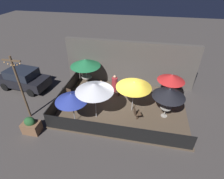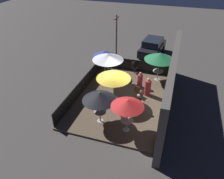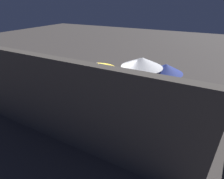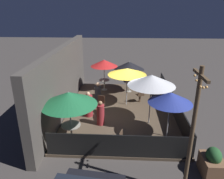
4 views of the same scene
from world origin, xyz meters
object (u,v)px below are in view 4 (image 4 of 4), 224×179
(dining_table_0, at_px, (104,82))
(patron_2, at_px, (98,93))
(patio_umbrella_1, at_px, (69,98))
(patron_0, at_px, (88,105))
(planter_box, at_px, (212,163))
(patron_1, at_px, (101,114))
(patio_umbrella_3, at_px, (152,80))
(dining_table_2, at_px, (129,84))
(patio_umbrella_5, at_px, (170,98))
(dining_table_1, at_px, (71,128))
(patio_chair_1, at_px, (101,103))
(patio_chair_0, at_px, (118,140))
(patio_umbrella_4, at_px, (127,72))
(light_post, at_px, (193,130))
(patio_umbrella_0, at_px, (104,63))
(patio_chair_2, at_px, (140,94))
(patio_umbrella_2, at_px, (129,66))

(dining_table_0, relative_size, patron_2, 0.60)
(patio_umbrella_1, relative_size, patron_2, 1.89)
(patron_0, height_order, planter_box, patron_0)
(dining_table_0, xyz_separation_m, patron_2, (-1.94, 0.22, -0.03))
(planter_box, bearing_deg, patron_1, 53.74)
(patron_1, distance_m, planter_box, 5.17)
(patio_umbrella_3, bearing_deg, dining_table_2, 12.39)
(patio_umbrella_5, relative_size, planter_box, 1.94)
(patron_1, bearing_deg, dining_table_0, -32.09)
(dining_table_1, relative_size, patio_chair_1, 0.89)
(patron_2, bearing_deg, patio_chair_0, -46.43)
(dining_table_2, distance_m, patron_0, 4.19)
(patio_umbrella_1, distance_m, patron_2, 4.49)
(patio_umbrella_4, xyz_separation_m, light_post, (-6.34, -1.74, 0.19))
(patio_umbrella_0, bearing_deg, patron_0, 172.73)
(patio_umbrella_3, xyz_separation_m, dining_table_1, (-1.71, 3.44, -1.61))
(dining_table_1, bearing_deg, patron_2, -8.77)
(patio_umbrella_5, height_order, dining_table_1, patio_umbrella_5)
(patio_umbrella_3, bearing_deg, patio_chair_2, 6.06)
(patio_chair_1, height_order, light_post, light_post)
(planter_box, bearing_deg, patio_umbrella_2, 20.01)
(patron_1, bearing_deg, dining_table_1, 108.44)
(patio_umbrella_3, distance_m, patron_2, 4.11)
(dining_table_0, relative_size, patio_chair_0, 0.80)
(patio_chair_0, distance_m, patron_0, 3.30)
(dining_table_1, height_order, patron_1, patron_1)
(patio_chair_0, bearing_deg, dining_table_0, -64.43)
(patio_umbrella_0, distance_m, patio_chair_1, 3.63)
(patio_umbrella_0, relative_size, patio_chair_0, 2.33)
(patio_umbrella_0, xyz_separation_m, patio_umbrella_4, (-2.31, -1.49, 0.11))
(dining_table_0, distance_m, patron_0, 3.88)
(patio_umbrella_0, height_order, light_post, light_post)
(patio_umbrella_0, relative_size, patio_chair_1, 2.33)
(patio_umbrella_4, bearing_deg, patio_umbrella_3, -152.98)
(patio_umbrella_5, bearing_deg, patron_1, 73.55)
(patio_umbrella_4, distance_m, light_post, 6.58)
(patio_umbrella_2, height_order, dining_table_2, patio_umbrella_2)
(patio_umbrella_2, bearing_deg, patio_umbrella_5, -163.41)
(dining_table_2, bearing_deg, dining_table_1, 156.88)
(patio_umbrella_0, height_order, dining_table_1, patio_umbrella_0)
(patio_umbrella_0, xyz_separation_m, patio_chair_1, (-3.36, -0.08, -1.39))
(dining_table_2, distance_m, patron_2, 2.53)
(patio_umbrella_4, xyz_separation_m, patron_1, (-2.38, 1.27, -1.45))
(patio_umbrella_5, distance_m, dining_table_2, 5.72)
(patio_umbrella_5, relative_size, patron_2, 1.74)
(patio_umbrella_5, relative_size, patio_chair_1, 2.31)
(patio_umbrella_1, height_order, patio_umbrella_5, patio_umbrella_1)
(patio_umbrella_4, bearing_deg, patio_umbrella_2, -4.55)
(patio_chair_1, relative_size, patron_0, 0.67)
(patio_umbrella_3, distance_m, patio_chair_2, 3.02)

